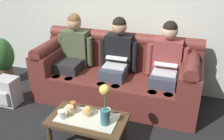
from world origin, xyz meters
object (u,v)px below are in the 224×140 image
at_px(person_middle, 117,58).
at_px(person_right, 166,64).
at_px(cup_far_center, 70,110).
at_px(coffee_table, 88,122).
at_px(person_left, 73,52).
at_px(couch, 117,76).
at_px(cup_far_left, 107,113).
at_px(cup_near_left, 62,114).
at_px(cup_near_right, 73,105).
at_px(flower_vase, 105,105).
at_px(backpack_left, 8,92).
at_px(potted_plant, 2,59).
at_px(snack_bowl, 88,111).

xyz_separation_m(person_middle, person_right, (0.69, 0.00, -0.00)).
relative_size(person_middle, cup_far_center, 12.93).
relative_size(person_right, coffee_table, 1.43).
distance_m(person_left, cup_far_center, 1.20).
bearing_deg(couch, person_left, -179.72).
distance_m(person_right, cup_far_center, 1.41).
bearing_deg(cup_far_left, cup_near_left, -157.76).
xyz_separation_m(person_left, cup_near_right, (0.46, -0.97, -0.24)).
height_order(person_left, flower_vase, person_left).
distance_m(couch, flower_vase, 1.17).
height_order(cup_near_right, backpack_left, cup_near_right).
bearing_deg(backpack_left, coffee_table, -16.48).
bearing_deg(couch, person_right, -0.33).
distance_m(backpack_left, potted_plant, 0.79).
xyz_separation_m(person_right, flower_vase, (-0.46, -1.12, -0.06)).
relative_size(coffee_table, flower_vase, 1.85).
bearing_deg(cup_far_left, flower_vase, -79.74).
relative_size(snack_bowl, cup_far_left, 1.33).
bearing_deg(flower_vase, potted_plant, 154.94).
xyz_separation_m(cup_far_center, potted_plant, (-1.74, 0.97, 0.01)).
bearing_deg(couch, flower_vase, -78.83).
bearing_deg(backpack_left, person_middle, 24.50).
bearing_deg(coffee_table, cup_near_right, 155.18).
bearing_deg(coffee_table, person_left, 122.47).
bearing_deg(potted_plant, person_left, 4.73).
xyz_separation_m(cup_near_right, backpack_left, (-1.21, 0.32, -0.22)).
height_order(person_middle, coffee_table, person_middle).
distance_m(person_right, cup_far_left, 1.13).
xyz_separation_m(couch, potted_plant, (-1.95, -0.11, 0.06)).
height_order(flower_vase, snack_bowl, flower_vase).
xyz_separation_m(snack_bowl, cup_far_left, (0.22, 0.03, 0.01)).
distance_m(cup_far_center, potted_plant, 1.99).
bearing_deg(person_middle, coffee_table, -90.00).
relative_size(person_middle, cup_near_right, 13.75).
bearing_deg(person_right, cup_far_left, -116.31).
bearing_deg(cup_far_center, flower_vase, -6.22).
xyz_separation_m(cup_near_left, cup_far_center, (0.05, 0.10, 0.00)).
bearing_deg(person_middle, flower_vase, -78.79).
relative_size(couch, cup_near_right, 26.06).
bearing_deg(snack_bowl, cup_near_left, -147.15).
relative_size(flower_vase, cup_near_right, 5.20).
xyz_separation_m(person_left, flower_vase, (0.91, -1.12, -0.06)).
bearing_deg(couch, coffee_table, -90.00).
distance_m(flower_vase, cup_far_left, 0.22).
xyz_separation_m(snack_bowl, backpack_left, (-1.42, 0.37, -0.21)).
distance_m(cup_far_center, cup_far_left, 0.41).
distance_m(coffee_table, cup_far_center, 0.23).
bearing_deg(cup_near_right, potted_plant, 153.20).
distance_m(snack_bowl, cup_far_center, 0.20).
relative_size(person_middle, person_right, 1.00).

